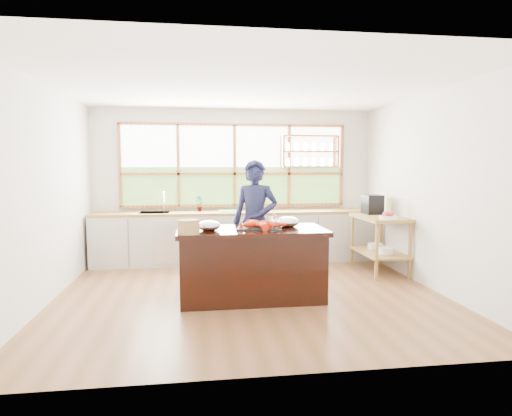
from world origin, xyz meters
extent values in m
plane|color=brown|center=(0.00, 0.00, 0.00)|extent=(5.00, 5.00, 0.00)
cube|color=silver|center=(0.00, 2.25, 1.35)|extent=(5.00, 0.02, 2.70)
cube|color=silver|center=(0.00, -2.25, 1.35)|extent=(5.00, 0.02, 2.70)
cube|color=silver|center=(-2.50, 0.00, 1.35)|extent=(0.02, 4.50, 2.70)
cube|color=silver|center=(2.50, 0.00, 1.35)|extent=(0.02, 4.50, 2.70)
cube|color=white|center=(0.00, 0.00, 2.70)|extent=(5.00, 4.50, 0.02)
cube|color=#B3703F|center=(0.00, 2.22, 1.70)|extent=(4.05, 0.06, 1.50)
cube|color=white|center=(0.00, 2.24, 2.05)|extent=(3.98, 0.01, 0.75)
cube|color=#2C5920|center=(0.00, 2.24, 1.32)|extent=(3.98, 0.01, 0.70)
cube|color=#B3703F|center=(1.35, 2.11, 2.23)|extent=(1.00, 0.28, 0.03)
cube|color=#B3703F|center=(1.35, 2.11, 1.95)|extent=(1.00, 0.28, 0.03)
cube|color=#B3703F|center=(1.35, 2.11, 1.67)|extent=(1.00, 0.28, 0.03)
cube|color=#B3703F|center=(0.85, 2.11, 1.95)|extent=(0.03, 0.28, 0.55)
cube|color=#B3703F|center=(1.85, 2.11, 1.95)|extent=(0.03, 0.28, 0.55)
cube|color=beige|center=(0.00, 1.94, 0.42)|extent=(4.90, 0.62, 0.85)
cube|color=silver|center=(-1.10, 1.62, 0.43)|extent=(0.60, 0.01, 0.72)
cube|color=#A57E3A|center=(0.00, 1.94, 0.88)|extent=(4.90, 0.62, 0.05)
cube|color=silver|center=(-1.40, 1.94, 0.82)|extent=(0.50, 0.42, 0.16)
cube|color=#A57E3A|center=(2.45, 0.40, 0.45)|extent=(0.04, 0.04, 0.90)
cube|color=#A57E3A|center=(2.45, 1.40, 0.45)|extent=(0.04, 0.04, 0.90)
cube|color=#A57E3A|center=(1.93, 0.40, 0.45)|extent=(0.04, 0.04, 0.90)
cube|color=#A57E3A|center=(1.93, 1.40, 0.45)|extent=(0.04, 0.04, 0.90)
cube|color=#A57E3A|center=(2.19, 0.90, 0.32)|extent=(0.62, 1.10, 0.03)
cube|color=#A57E3A|center=(2.19, 0.90, 0.88)|extent=(0.62, 1.10, 0.05)
cylinder|color=white|center=(2.19, 0.65, 0.39)|extent=(0.24, 0.24, 0.11)
cylinder|color=white|center=(2.19, 1.05, 0.38)|extent=(0.24, 0.24, 0.09)
cube|color=black|center=(0.00, -0.20, 0.42)|extent=(1.77, 0.82, 0.84)
cube|color=black|center=(0.00, -0.20, 0.87)|extent=(1.85, 0.90, 0.06)
imported|color=#161938|center=(0.14, 0.50, 0.89)|extent=(0.75, 0.62, 1.77)
imported|color=slate|center=(-0.64, 2.00, 1.05)|extent=(0.18, 0.14, 0.30)
cube|color=#52C83D|center=(-0.10, 1.94, 0.91)|extent=(0.40, 0.31, 0.01)
cube|color=black|center=(2.19, 1.20, 1.06)|extent=(0.29, 0.31, 0.31)
cylinder|color=#C4C760|center=(2.24, 0.71, 1.05)|extent=(0.09, 0.09, 0.30)
cylinder|color=white|center=(2.14, 0.50, 0.93)|extent=(0.26, 0.26, 0.05)
sphere|color=red|center=(2.19, 0.50, 0.97)|extent=(0.07, 0.07, 0.07)
sphere|color=red|center=(2.16, 0.55, 0.97)|extent=(0.07, 0.07, 0.07)
sphere|color=red|center=(2.10, 0.53, 0.97)|extent=(0.07, 0.07, 0.07)
sphere|color=red|center=(2.10, 0.47, 0.97)|extent=(0.07, 0.07, 0.07)
sphere|color=red|center=(2.16, 0.45, 0.97)|extent=(0.07, 0.07, 0.07)
cube|color=black|center=(0.10, -0.22, 0.91)|extent=(0.62, 0.50, 0.02)
ellipsoid|color=red|center=(-0.02, -0.27, 0.96)|extent=(0.23, 0.15, 0.08)
ellipsoid|color=red|center=(0.18, -0.20, 0.96)|extent=(0.23, 0.14, 0.08)
ellipsoid|color=red|center=(0.28, -0.32, 0.96)|extent=(0.21, 0.21, 0.08)
ellipsoid|color=red|center=(0.05, -0.10, 0.96)|extent=(0.18, 0.23, 0.08)
ellipsoid|color=red|center=(0.12, -0.36, 0.96)|extent=(0.11, 0.22, 0.08)
ellipsoid|color=silver|center=(-0.54, -0.29, 0.96)|extent=(0.28, 0.28, 0.13)
ellipsoid|color=silver|center=(0.50, -0.08, 0.96)|extent=(0.29, 0.29, 0.14)
cylinder|color=white|center=(0.22, -0.50, 0.90)|extent=(0.06, 0.06, 0.01)
cylinder|color=white|center=(0.22, -0.50, 0.97)|extent=(0.01, 0.01, 0.13)
ellipsoid|color=white|center=(0.22, -0.50, 1.07)|extent=(0.08, 0.08, 0.10)
cylinder|color=tan|center=(-0.78, -0.51, 0.98)|extent=(0.26, 0.26, 0.16)
cylinder|color=silver|center=(-0.78, -0.07, 0.94)|extent=(0.08, 0.30, 0.08)
camera|label=1|loc=(-0.67, -5.49, 1.68)|focal=30.00mm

